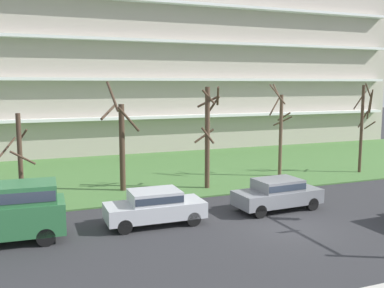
{
  "coord_description": "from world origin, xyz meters",
  "views": [
    {
      "loc": [
        -10.6,
        -15.81,
        6.26
      ],
      "look_at": [
        -2.03,
        6.0,
        3.04
      ],
      "focal_mm": 41.14,
      "sensor_mm": 36.0,
      "label": 1
    }
  ],
  "objects_px": {
    "tree_far_right": "(363,124)",
    "sedan_gray_near_left": "(278,193)",
    "tree_left": "(121,141)",
    "tree_center": "(208,133)",
    "tree_right": "(280,130)",
    "sedan_silver_center_right": "(155,206)",
    "tree_far_left": "(19,159)"
  },
  "relations": [
    {
      "from": "tree_far_right",
      "to": "sedan_gray_near_left",
      "type": "bearing_deg",
      "value": -151.35
    },
    {
      "from": "tree_right",
      "to": "sedan_gray_near_left",
      "type": "distance_m",
      "value": 8.35
    },
    {
      "from": "sedan_silver_center_right",
      "to": "tree_left",
      "type": "bearing_deg",
      "value": -88.77
    },
    {
      "from": "tree_left",
      "to": "tree_center",
      "type": "xyz_separation_m",
      "value": [
        4.93,
        -1.18,
        0.4
      ]
    },
    {
      "from": "tree_far_left",
      "to": "sedan_gray_near_left",
      "type": "xyz_separation_m",
      "value": [
        11.9,
        -5.34,
        -1.61
      ]
    },
    {
      "from": "tree_far_left",
      "to": "tree_far_right",
      "type": "height_order",
      "value": "tree_far_right"
    },
    {
      "from": "tree_far_left",
      "to": "sedan_silver_center_right",
      "type": "height_order",
      "value": "tree_far_left"
    },
    {
      "from": "tree_far_left",
      "to": "tree_far_right",
      "type": "distance_m",
      "value": 22.37
    },
    {
      "from": "sedan_gray_near_left",
      "to": "tree_center",
      "type": "bearing_deg",
      "value": -77.66
    },
    {
      "from": "tree_right",
      "to": "tree_far_right",
      "type": "bearing_deg",
      "value": -9.37
    },
    {
      "from": "tree_far_right",
      "to": "tree_center",
      "type": "bearing_deg",
      "value": -178.26
    },
    {
      "from": "tree_far_right",
      "to": "sedan_gray_near_left",
      "type": "height_order",
      "value": "tree_far_right"
    },
    {
      "from": "tree_far_left",
      "to": "tree_right",
      "type": "xyz_separation_m",
      "value": [
        16.29,
        1.37,
        0.71
      ]
    },
    {
      "from": "tree_left",
      "to": "tree_center",
      "type": "relative_size",
      "value": 1.05
    },
    {
      "from": "tree_center",
      "to": "tree_right",
      "type": "height_order",
      "value": "tree_right"
    },
    {
      "from": "tree_far_right",
      "to": "sedan_silver_center_right",
      "type": "distance_m",
      "value": 17.94
    },
    {
      "from": "tree_far_left",
      "to": "sedan_gray_near_left",
      "type": "distance_m",
      "value": 13.14
    },
    {
      "from": "tree_left",
      "to": "tree_far_right",
      "type": "xyz_separation_m",
      "value": [
        16.85,
        -0.82,
        0.48
      ]
    },
    {
      "from": "tree_center",
      "to": "tree_right",
      "type": "relative_size",
      "value": 0.98
    },
    {
      "from": "tree_left",
      "to": "tree_right",
      "type": "distance_m",
      "value": 10.8
    },
    {
      "from": "tree_right",
      "to": "sedan_silver_center_right",
      "type": "distance_m",
      "value": 12.89
    },
    {
      "from": "tree_far_left",
      "to": "tree_center",
      "type": "relative_size",
      "value": 0.78
    },
    {
      "from": "tree_center",
      "to": "tree_far_right",
      "type": "xyz_separation_m",
      "value": [
        11.92,
        0.36,
        0.08
      ]
    },
    {
      "from": "tree_left",
      "to": "sedan_silver_center_right",
      "type": "distance_m",
      "value": 6.86
    },
    {
      "from": "tree_center",
      "to": "sedan_gray_near_left",
      "type": "xyz_separation_m",
      "value": [
        1.48,
        -5.34,
        -2.51
      ]
    },
    {
      "from": "tree_right",
      "to": "tree_far_left",
      "type": "bearing_deg",
      "value": -175.2
    },
    {
      "from": "tree_far_right",
      "to": "sedan_silver_center_right",
      "type": "xyz_separation_m",
      "value": [
        -16.81,
        -5.71,
        -2.58
      ]
    },
    {
      "from": "tree_far_left",
      "to": "tree_far_right",
      "type": "relative_size",
      "value": 0.76
    },
    {
      "from": "tree_left",
      "to": "tree_far_right",
      "type": "relative_size",
      "value": 1.02
    },
    {
      "from": "tree_far_right",
      "to": "sedan_gray_near_left",
      "type": "xyz_separation_m",
      "value": [
        -10.44,
        -5.71,
        -2.58
      ]
    },
    {
      "from": "sedan_gray_near_left",
      "to": "sedan_silver_center_right",
      "type": "xyz_separation_m",
      "value": [
        -6.36,
        -0.0,
        0.0
      ]
    },
    {
      "from": "tree_center",
      "to": "tree_far_left",
      "type": "bearing_deg",
      "value": -179.96
    }
  ]
}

